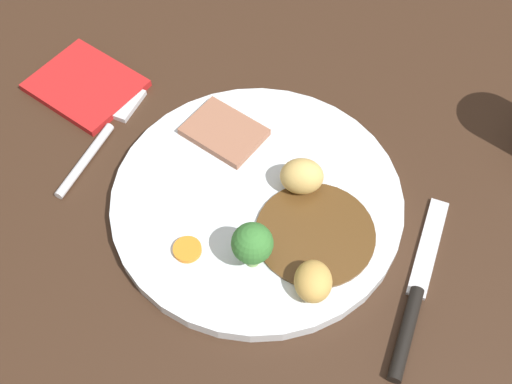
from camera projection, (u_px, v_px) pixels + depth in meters
dining_table at (244, 209)px, 62.55cm from camera, size 120.00×84.00×3.60cm
dinner_plate at (256, 202)px, 60.05cm from camera, size 27.52×27.52×1.40cm
gravy_pool at (315, 233)px, 57.15cm from camera, size 10.87×10.87×0.30cm
meat_slice_main at (224, 132)px, 63.41cm from camera, size 8.49×6.97×0.80cm
roast_potato_left at (302, 176)px, 58.63cm from camera, size 4.96×4.51×3.63cm
roast_potato_right at (313, 281)px, 53.07cm from camera, size 4.47×4.76×2.89cm
carrot_coin_front at (187, 250)px, 56.11cm from camera, size 2.55×2.55×0.50cm
broccoli_floret at (252, 244)px, 53.22cm from camera, size 3.61×3.61×4.98cm
fork at (104, 136)px, 64.93cm from camera, size 2.07×15.27×0.90cm
knife at (415, 300)px, 54.74cm from camera, size 2.75×18.56×1.20cm
folded_napkin at (86, 85)px, 68.86cm from camera, size 12.60×11.05×0.80cm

